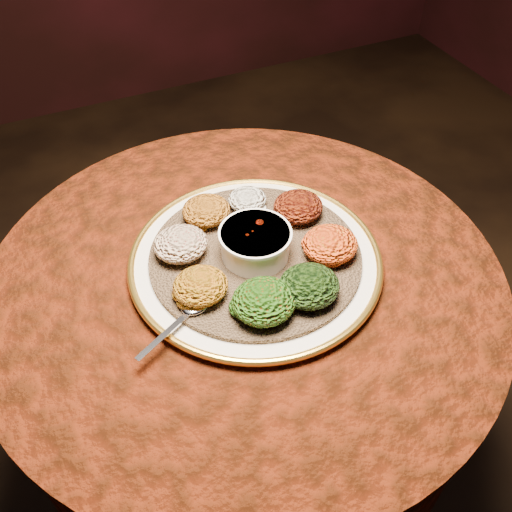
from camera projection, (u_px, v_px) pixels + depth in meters
name	position (u px, v px, depth m)	size (l,w,h in m)	color
table	(245.00, 332.00, 1.18)	(0.96, 0.96, 0.73)	black
platter	(255.00, 260.00, 1.06)	(0.58, 0.58, 0.02)	silver
injera	(255.00, 256.00, 1.05)	(0.39, 0.39, 0.01)	brown
stew_bowl	(255.00, 242.00, 1.02)	(0.13, 0.13, 0.05)	white
spoon	(190.00, 311.00, 0.94)	(0.14, 0.08, 0.01)	silver
portion_ayib	(247.00, 199.00, 1.13)	(0.08, 0.07, 0.04)	beige
portion_kitfo	(298.00, 207.00, 1.10)	(0.10, 0.09, 0.05)	black
portion_tikil	(330.00, 244.00, 1.03)	(0.10, 0.10, 0.05)	#BF870F
portion_gomen	(309.00, 286.00, 0.96)	(0.10, 0.10, 0.05)	black
portion_mixveg	(264.00, 301.00, 0.93)	(0.11, 0.10, 0.05)	maroon
portion_kik	(200.00, 286.00, 0.96)	(0.10, 0.09, 0.05)	#A3590E
portion_timatim	(181.00, 244.00, 1.03)	(0.10, 0.09, 0.05)	maroon
portion_shiro	(206.00, 210.00, 1.10)	(0.09, 0.09, 0.04)	#985412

